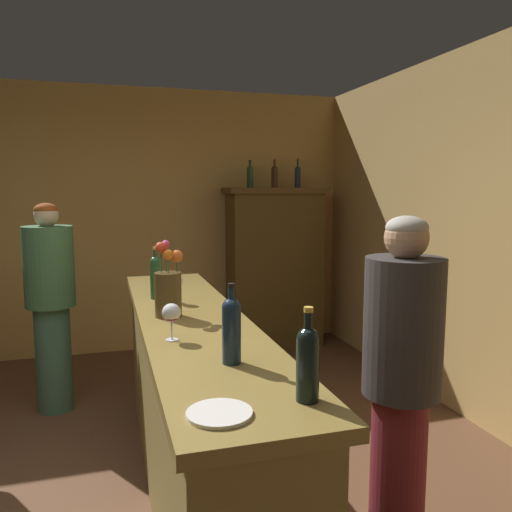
# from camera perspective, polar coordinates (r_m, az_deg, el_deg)

# --- Properties ---
(wall_back) EXTENTS (5.59, 0.12, 2.72)m
(wall_back) POSITION_cam_1_polar(r_m,az_deg,el_deg) (5.50, -18.62, 3.57)
(wall_back) COLOR tan
(wall_back) RESTS_ON ground
(bar_counter) EXTENTS (0.54, 2.83, 1.04)m
(bar_counter) POSITION_cam_1_polar(r_m,az_deg,el_deg) (2.90, -7.06, -16.45)
(bar_counter) COLOR olive
(bar_counter) RESTS_ON ground
(display_cabinet) EXTENTS (1.06, 0.48, 1.71)m
(display_cabinet) POSITION_cam_1_polar(r_m,az_deg,el_deg) (5.50, 2.09, -0.98)
(display_cabinet) COLOR #523F1B
(display_cabinet) RESTS_ON ground
(wine_bottle_chardonnay) EXTENTS (0.07, 0.07, 0.32)m
(wine_bottle_chardonnay) POSITION_cam_1_polar(r_m,az_deg,el_deg) (3.15, -11.10, -2.10)
(wine_bottle_chardonnay) COLOR #254D26
(wine_bottle_chardonnay) RESTS_ON bar_counter
(wine_bottle_syrah) EXTENTS (0.07, 0.07, 0.31)m
(wine_bottle_syrah) POSITION_cam_1_polar(r_m,az_deg,el_deg) (1.96, -2.74, -7.94)
(wine_bottle_syrah) COLOR #172839
(wine_bottle_syrah) RESTS_ON bar_counter
(wine_bottle_riesling) EXTENTS (0.07, 0.07, 0.30)m
(wine_bottle_riesling) POSITION_cam_1_polar(r_m,az_deg,el_deg) (1.63, 5.79, -11.42)
(wine_bottle_riesling) COLOR black
(wine_bottle_riesling) RESTS_ON bar_counter
(wine_glass_front) EXTENTS (0.07, 0.07, 0.16)m
(wine_glass_front) POSITION_cam_1_polar(r_m,az_deg,el_deg) (3.02, -8.83, -2.94)
(wine_glass_front) COLOR white
(wine_glass_front) RESTS_ON bar_counter
(wine_glass_mid) EXTENTS (0.08, 0.08, 0.17)m
(wine_glass_mid) POSITION_cam_1_polar(r_m,az_deg,el_deg) (2.28, -9.41, -6.40)
(wine_glass_mid) COLOR white
(wine_glass_mid) RESTS_ON bar_counter
(flower_arrangement) EXTENTS (0.15, 0.14, 0.40)m
(flower_arrangement) POSITION_cam_1_polar(r_m,az_deg,el_deg) (2.70, -9.75, -3.64)
(flower_arrangement) COLOR #503C1C
(flower_arrangement) RESTS_ON bar_counter
(cheese_plate) EXTENTS (0.20, 0.20, 0.01)m
(cheese_plate) POSITION_cam_1_polar(r_m,az_deg,el_deg) (1.58, -4.10, -17.09)
(cheese_plate) COLOR white
(cheese_plate) RESTS_ON bar_counter
(display_bottle_left) EXTENTS (0.07, 0.07, 0.28)m
(display_bottle_left) POSITION_cam_1_polar(r_m,az_deg,el_deg) (5.36, -0.67, 8.96)
(display_bottle_left) COLOR #284A29
(display_bottle_left) RESTS_ON display_cabinet
(display_bottle_midleft) EXTENTS (0.07, 0.07, 0.29)m
(display_bottle_midleft) POSITION_cam_1_polar(r_m,az_deg,el_deg) (5.44, 2.08, 8.97)
(display_bottle_midleft) COLOR #472D18
(display_bottle_midleft) RESTS_ON display_cabinet
(display_bottle_center) EXTENTS (0.06, 0.06, 0.31)m
(display_bottle_center) POSITION_cam_1_polar(r_m,az_deg,el_deg) (5.53, 4.66, 8.91)
(display_bottle_center) COLOR #212F3B
(display_bottle_center) RESTS_ON display_cabinet
(patron_near_entrance) EXTENTS (0.36, 0.36, 1.60)m
(patron_near_entrance) POSITION_cam_1_polar(r_m,az_deg,el_deg) (4.18, -21.91, -4.51)
(patron_near_entrance) COLOR #426E54
(patron_near_entrance) RESTS_ON ground
(bartender) EXTENTS (0.34, 0.34, 1.59)m
(bartender) POSITION_cam_1_polar(r_m,az_deg,el_deg) (2.37, 15.87, -13.19)
(bartender) COLOR maroon
(bartender) RESTS_ON ground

